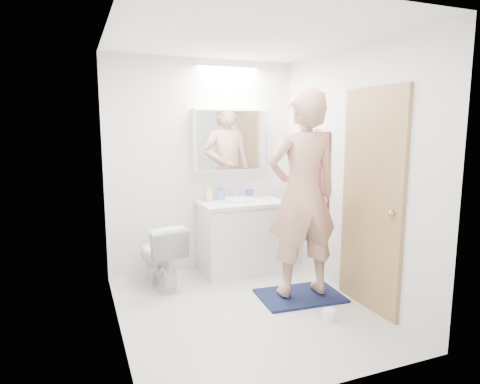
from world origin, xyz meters
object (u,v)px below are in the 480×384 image
medicine_cabinet (230,140)px  toilet (160,255)px  soap_bottle_b (221,192)px  vanity_cabinet (241,238)px  soap_bottle_a (209,192)px  person (303,194)px  toilet_paper_roll (329,315)px  toothbrush_cup (249,194)px

medicine_cabinet → toilet: medicine_cabinet is taller
medicine_cabinet → soap_bottle_b: bearing=-166.4°
soap_bottle_b → vanity_cabinet: bearing=-45.7°
soap_bottle_a → soap_bottle_b: (0.16, 0.03, -0.02)m
toilet → person: size_ratio=0.35×
toilet_paper_roll → toothbrush_cup: bearing=92.5°
medicine_cabinet → toothbrush_cup: 0.67m
toilet → soap_bottle_a: soap_bottle_a is taller
medicine_cabinet → toothbrush_cup: bearing=-13.0°
toilet → toothbrush_cup: 1.27m
soap_bottle_a → soap_bottle_b: bearing=10.6°
toothbrush_cup → soap_bottle_b: bearing=176.6°
soap_bottle_a → toilet_paper_roll: soap_bottle_a is taller
person → toilet_paper_roll: bearing=92.0°
medicine_cabinet → toilet: (-0.90, -0.33, -1.16)m
soap_bottle_a → toothbrush_cup: bearing=1.1°
soap_bottle_a → person: bearing=-60.6°
person → toilet_paper_roll: person is taller
soap_bottle_b → toothbrush_cup: bearing=-3.4°
vanity_cabinet → person: person is taller
vanity_cabinet → person: bearing=-74.1°
toilet → soap_bottle_a: (0.62, 0.27, 0.59)m
soap_bottle_b → toothbrush_cup: soap_bottle_b is taller
person → soap_bottle_b: (-0.43, 1.09, -0.11)m
vanity_cabinet → toilet: (-0.95, -0.11, -0.05)m
soap_bottle_a → toilet_paper_roll: size_ratio=1.92×
vanity_cabinet → person: size_ratio=0.46×
toilet → soap_bottle_b: 1.01m
toilet → toothbrush_cup: bearing=-177.0°
medicine_cabinet → person: person is taller
medicine_cabinet → soap_bottle_a: size_ratio=4.16×
vanity_cabinet → toothbrush_cup: bearing=44.3°
soap_bottle_b → toothbrush_cup: size_ratio=1.68×
medicine_cabinet → soap_bottle_b: (-0.12, -0.03, -0.59)m
soap_bottle_a → toothbrush_cup: size_ratio=1.98×
toothbrush_cup → vanity_cabinet: bearing=-135.7°
soap_bottle_a → soap_bottle_b: size_ratio=1.18×
toilet_paper_roll → soap_bottle_b: bearing=104.2°
medicine_cabinet → soap_bottle_a: bearing=-168.0°
vanity_cabinet → toilet_paper_roll: size_ratio=8.18×
person → soap_bottle_b: 1.17m
person → soap_bottle_a: (-0.59, 1.06, -0.10)m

